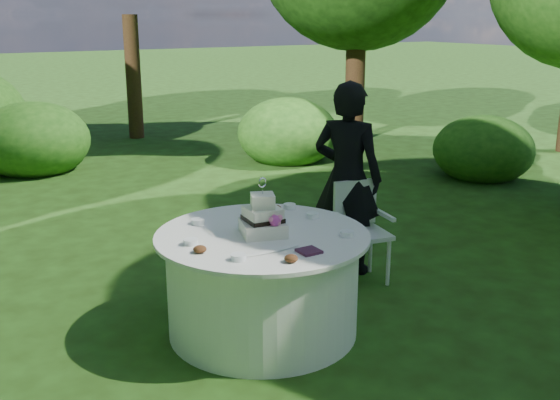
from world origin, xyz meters
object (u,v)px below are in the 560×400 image
object	(u,v)px
table	(263,282)
guest	(347,178)
napkins	(309,251)
chair	(360,223)
cake	(263,219)

from	to	relation	value
table	guest	bearing A→B (deg)	27.83
napkins	chair	distance (m)	1.53
guest	napkins	bearing A→B (deg)	100.91
guest	table	distance (m)	1.52
napkins	chair	xyz separation A→B (m)	(1.18, 0.94, -0.26)
guest	cake	world-z (taller)	guest
chair	guest	bearing A→B (deg)	82.94
napkins	table	bearing A→B (deg)	97.99
table	cake	distance (m)	0.50
cake	chair	bearing A→B (deg)	20.02
napkins	cake	bearing A→B (deg)	98.72
napkins	table	world-z (taller)	napkins
napkins	guest	bearing A→B (deg)	44.21
table	cake	size ratio (longest dim) A/B	3.69
cake	chair	distance (m)	1.38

